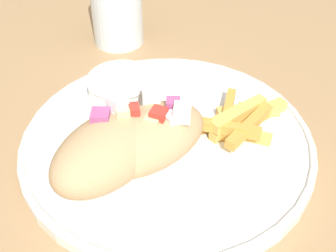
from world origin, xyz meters
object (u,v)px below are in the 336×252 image
at_px(plate, 168,143).
at_px(sauce_ramekin, 121,88).
at_px(pita_sandwich_near, 143,136).
at_px(water_glass, 117,8).
at_px(fries_pile, 240,119).
at_px(pita_sandwich_far, 108,149).

xyz_separation_m(plate, sauce_ramekin, (0.02, 0.09, 0.02)).
bearing_deg(plate, pita_sandwich_near, 172.26).
height_order(pita_sandwich_near, water_glass, water_glass).
relative_size(pita_sandwich_near, sauce_ramekin, 1.95).
bearing_deg(water_glass, fries_pile, -105.70).
bearing_deg(sauce_ramekin, fries_pile, -70.11).
distance_m(pita_sandwich_far, water_glass, 0.28).
bearing_deg(pita_sandwich_far, water_glass, 40.32).
xyz_separation_m(fries_pile, water_glass, (0.07, 0.25, 0.03)).
distance_m(pita_sandwich_near, water_glass, 0.26).
bearing_deg(plate, sauce_ramekin, 77.48).
xyz_separation_m(fries_pile, sauce_ramekin, (-0.05, 0.13, 0.01)).
xyz_separation_m(pita_sandwich_near, fries_pile, (0.10, -0.05, -0.02)).
xyz_separation_m(pita_sandwich_near, sauce_ramekin, (0.05, 0.08, -0.01)).
distance_m(plate, water_glass, 0.25).
bearing_deg(plate, water_glass, 55.65).
relative_size(fries_pile, water_glass, 0.98).
relative_size(pita_sandwich_far, water_glass, 1.16).
bearing_deg(plate, pita_sandwich_far, 166.79).
bearing_deg(fries_pile, pita_sandwich_far, 154.99).
relative_size(pita_sandwich_near, pita_sandwich_far, 1.12).
bearing_deg(sauce_ramekin, pita_sandwich_near, -123.34).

